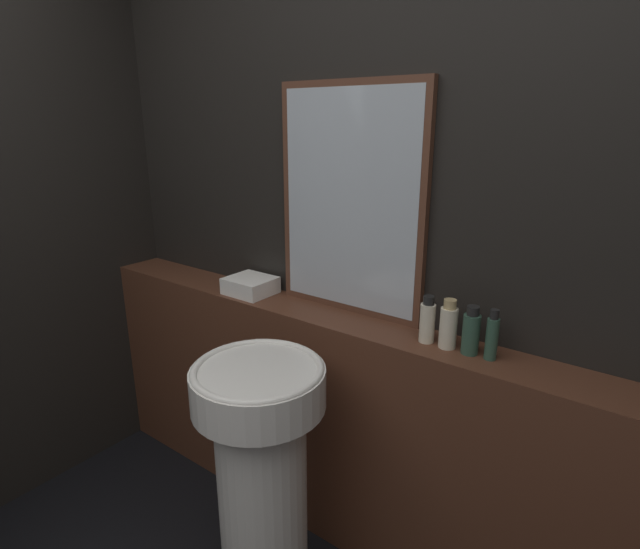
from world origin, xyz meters
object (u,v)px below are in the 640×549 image
shampoo_bottle (427,321)px  pedestal_sink (262,474)px  towel_stack (251,285)px  conditioner_bottle (448,326)px  lotion_bottle (471,332)px  mirror (350,202)px  body_wash_bottle (492,337)px

shampoo_bottle → pedestal_sink: bearing=-129.8°
towel_stack → conditioner_bottle: conditioner_bottle is taller
shampoo_bottle → lotion_bottle: (0.15, 0.00, -0.00)m
conditioner_bottle → lotion_bottle: conditioner_bottle is taller
towel_stack → conditioner_bottle: 0.88m
shampoo_bottle → mirror: bearing=166.6°
mirror → lotion_bottle: bearing=-9.7°
mirror → body_wash_bottle: size_ratio=5.16×
pedestal_sink → mirror: mirror is taller
mirror → shampoo_bottle: (0.37, -0.09, -0.35)m
conditioner_bottle → lotion_bottle: 0.07m
mirror → lotion_bottle: size_ratio=5.31×
pedestal_sink → body_wash_bottle: (0.57, 0.43, 0.50)m
pedestal_sink → lotion_bottle: size_ratio=5.86×
pedestal_sink → shampoo_bottle: shampoo_bottle is taller
lotion_bottle → shampoo_bottle: bearing=-180.0°
lotion_bottle → body_wash_bottle: size_ratio=0.97×
mirror → body_wash_bottle: bearing=-8.6°
mirror → shampoo_bottle: bearing=-13.4°
conditioner_bottle → mirror: bearing=168.7°
mirror → pedestal_sink: bearing=-88.9°
body_wash_bottle → mirror: bearing=171.4°
pedestal_sink → shampoo_bottle: (0.36, 0.43, 0.50)m
pedestal_sink → body_wash_bottle: size_ratio=5.69×
pedestal_sink → towel_stack: (-0.45, 0.43, 0.46)m
towel_stack → body_wash_bottle: 1.02m
towel_stack → lotion_bottle: (0.95, -0.00, 0.04)m
towel_stack → conditioner_bottle: bearing=0.0°
body_wash_bottle → pedestal_sink: bearing=-143.0°
mirror → conditioner_bottle: (0.44, -0.09, -0.34)m
shampoo_bottle → lotion_bottle: 0.15m
shampoo_bottle → conditioner_bottle: size_ratio=0.98×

